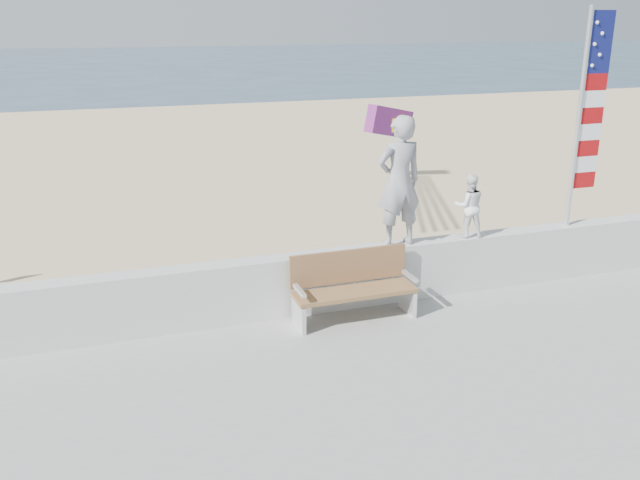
# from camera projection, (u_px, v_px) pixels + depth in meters

# --- Properties ---
(ground) EXTENTS (220.00, 220.00, 0.00)m
(ground) POSITION_uv_depth(u_px,v_px,m) (352.00, 386.00, 8.46)
(ground) COLOR #2B4056
(ground) RESTS_ON ground
(sand) EXTENTS (90.00, 40.00, 0.08)m
(sand) POSITION_uv_depth(u_px,v_px,m) (217.00, 205.00, 16.54)
(sand) COLOR beige
(sand) RESTS_ON ground
(seawall) EXTENTS (30.00, 0.35, 0.90)m
(seawall) POSITION_uv_depth(u_px,v_px,m) (303.00, 283.00, 10.06)
(seawall) COLOR silver
(seawall) RESTS_ON boardwalk
(adult) EXTENTS (0.75, 0.52, 1.98)m
(adult) POSITION_uv_depth(u_px,v_px,m) (399.00, 181.00, 10.08)
(adult) COLOR gray
(adult) RESTS_ON seawall
(child) EXTENTS (0.56, 0.48, 1.00)m
(child) POSITION_uv_depth(u_px,v_px,m) (469.00, 206.00, 10.61)
(child) COLOR white
(child) RESTS_ON seawall
(bench) EXTENTS (1.80, 0.57, 1.00)m
(bench) POSITION_uv_depth(u_px,v_px,m) (353.00, 285.00, 9.83)
(bench) COLOR olive
(bench) RESTS_ON boardwalk
(flag) EXTENTS (0.50, 0.08, 3.50)m
(flag) POSITION_uv_depth(u_px,v_px,m) (586.00, 110.00, 10.80)
(flag) COLOR silver
(flag) RESTS_ON seawall
(parafoil_kite) EXTENTS (0.91, 0.47, 0.61)m
(parafoil_kite) POSITION_uv_depth(u_px,v_px,m) (390.00, 122.00, 11.09)
(parafoil_kite) COLOR red
(parafoil_kite) RESTS_ON ground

